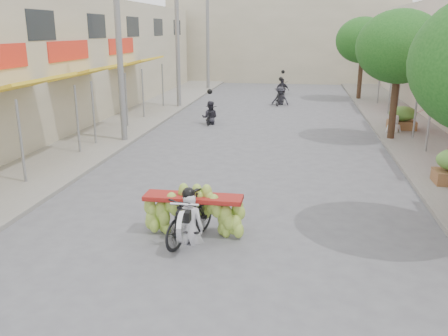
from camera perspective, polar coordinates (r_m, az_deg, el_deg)
ground at (r=7.68m, az=-5.05°, el=-19.08°), size 120.00×120.00×0.00m
sidewalk_left at (r=23.17m, az=-12.96°, el=4.99°), size 4.00×60.00×0.12m
sidewalk_right at (r=22.17m, az=23.01°, el=3.61°), size 4.00×60.00×0.12m
far_building at (r=44.09m, az=7.25°, el=14.96°), size 20.00×6.00×7.00m
utility_pole_mid at (r=19.37m, az=-12.55°, el=14.71°), size 0.60×0.24×8.00m
utility_pole_far at (r=27.95m, az=-5.63°, el=15.38°), size 0.60×0.24×8.00m
utility_pole_back at (r=36.73m, az=-1.98°, el=15.65°), size 0.60×0.24×8.00m
street_tree_mid at (r=20.42m, az=20.37°, el=13.49°), size 3.40×3.40×5.25m
street_tree_far at (r=32.28m, az=16.37°, el=14.51°), size 3.40×3.40×5.25m
produce_crate_far at (r=22.83m, az=20.67°, el=5.87°), size 1.20×0.88×1.16m
banana_motorbike at (r=10.33m, az=-3.99°, el=-4.94°), size 2.20×1.98×2.10m
pedestrian at (r=21.95m, az=19.87°, el=6.09°), size 0.83×0.56×1.58m
bg_motorbike_a at (r=23.18m, az=-1.71°, el=7.20°), size 0.80×1.46×1.95m
bg_motorbike_b at (r=29.36m, az=6.81°, el=9.12°), size 1.16×1.94×1.95m
bg_motorbike_c at (r=34.43m, az=7.07°, el=10.14°), size 1.05×1.61×1.95m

